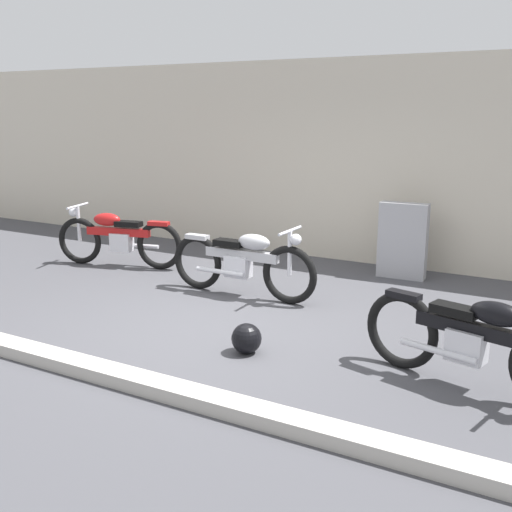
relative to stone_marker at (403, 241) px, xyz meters
name	(u,v)px	position (x,y,z in m)	size (l,w,h in m)	color
ground_plane	(222,325)	(-1.17, -2.88, -0.53)	(40.00, 40.00, 0.00)	#47474C
building_wall	(345,161)	(-1.17, 0.72, 1.00)	(18.00, 0.30, 3.07)	beige
curb_strip	(118,376)	(-1.17, -4.55, -0.47)	(18.00, 0.24, 0.12)	#B7B2A8
stone_marker	(403,241)	(0.00, 0.00, 0.00)	(0.67, 0.20, 1.06)	#9E9EA3
helmet	(247,338)	(-0.53, -3.43, -0.38)	(0.30, 0.30, 0.30)	black
motorcycle_silver	(243,262)	(-1.51, -1.84, -0.09)	(2.06, 0.57, 0.92)	black
motorcycle_red	(118,238)	(-3.92, -1.45, -0.09)	(2.00, 0.73, 0.91)	black
motorcycle_black	(475,341)	(1.53, -3.20, -0.09)	(2.00, 0.73, 0.92)	black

